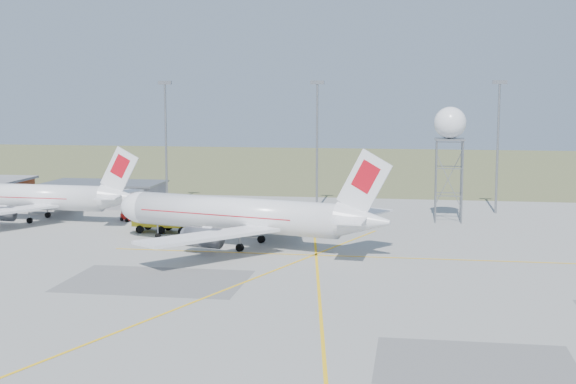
% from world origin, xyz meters
% --- Properties ---
extents(ground, '(400.00, 400.00, 0.00)m').
position_xyz_m(ground, '(0.00, 0.00, 0.00)').
color(ground, '#9E9E99').
rests_on(ground, ground).
extents(grass_strip, '(400.00, 120.00, 0.03)m').
position_xyz_m(grass_strip, '(0.00, 140.00, 0.01)').
color(grass_strip, '#566437').
rests_on(grass_strip, ground).
extents(building_grey, '(19.00, 10.00, 3.90)m').
position_xyz_m(building_grey, '(-45.00, 64.00, 1.97)').
color(building_grey, gray).
rests_on(building_grey, ground).
extents(mast_a, '(2.20, 0.50, 20.50)m').
position_xyz_m(mast_a, '(-35.00, 66.00, 12.07)').
color(mast_a, gray).
rests_on(mast_a, ground).
extents(mast_b, '(2.20, 0.50, 20.50)m').
position_xyz_m(mast_b, '(-10.00, 66.00, 12.07)').
color(mast_b, gray).
rests_on(mast_b, ground).
extents(mast_c, '(2.20, 0.50, 20.50)m').
position_xyz_m(mast_c, '(18.00, 66.00, 12.07)').
color(mast_c, gray).
rests_on(mast_c, ground).
extents(airliner_main, '(36.20, 34.40, 12.47)m').
position_xyz_m(airliner_main, '(-15.49, 33.96, 3.82)').
color(airliner_main, white).
rests_on(airliner_main, ground).
extents(airliner_far, '(32.69, 31.73, 11.12)m').
position_xyz_m(airliner_far, '(-50.19, 48.29, 3.41)').
color(airliner_far, white).
rests_on(airliner_far, ground).
extents(radar_tower, '(4.60, 4.60, 16.65)m').
position_xyz_m(radar_tower, '(10.37, 57.11, 9.35)').
color(radar_tower, gray).
rests_on(radar_tower, ground).
extents(fire_truck, '(8.54, 3.72, 3.36)m').
position_xyz_m(fire_truck, '(-27.42, 41.87, 1.61)').
color(fire_truck, gold).
rests_on(fire_truck, ground).
extents(baggage_tug, '(2.37, 2.31, 1.52)m').
position_xyz_m(baggage_tug, '(-35.89, 49.96, 0.58)').
color(baggage_tug, '#AC0F0C').
rests_on(baggage_tug, ground).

